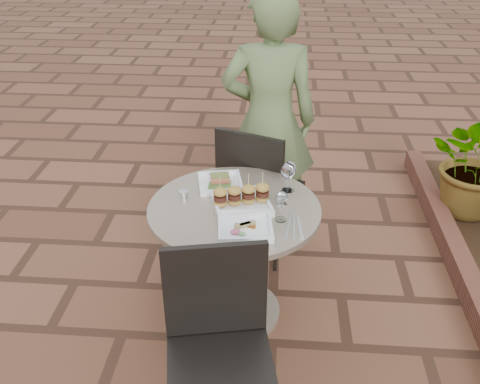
# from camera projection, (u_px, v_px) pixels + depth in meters

# --- Properties ---
(ground) EXTENTS (60.00, 60.00, 0.00)m
(ground) POSITION_uv_depth(u_px,v_px,m) (206.00, 289.00, 3.32)
(ground) COLOR brown
(ground) RESTS_ON ground
(cafe_table) EXTENTS (0.90, 0.90, 0.73)m
(cafe_table) POSITION_uv_depth(u_px,v_px,m) (234.00, 245.00, 2.89)
(cafe_table) COLOR gray
(cafe_table) RESTS_ON ground
(chair_far) EXTENTS (0.57, 0.57, 0.93)m
(chair_far) POSITION_uv_depth(u_px,v_px,m) (256.00, 184.00, 3.35)
(chair_far) COLOR black
(chair_far) RESTS_ON ground
(chair_near) EXTENTS (0.52, 0.52, 0.93)m
(chair_near) POSITION_uv_depth(u_px,v_px,m) (218.00, 334.00, 2.24)
(chair_near) COLOR black
(chair_near) RESTS_ON ground
(diner) EXTENTS (0.64, 0.44, 1.70)m
(diner) POSITION_uv_depth(u_px,v_px,m) (269.00, 122.00, 3.45)
(diner) COLOR #516537
(diner) RESTS_ON ground
(plate_salmon) EXTENTS (0.28, 0.28, 0.07)m
(plate_salmon) POSITION_uv_depth(u_px,v_px,m) (220.00, 182.00, 2.96)
(plate_salmon) COLOR white
(plate_salmon) RESTS_ON cafe_table
(plate_sliders) EXTENTS (0.35, 0.35, 0.18)m
(plate_sliders) POSITION_uv_depth(u_px,v_px,m) (241.00, 198.00, 2.76)
(plate_sliders) COLOR white
(plate_sliders) RESTS_ON cafe_table
(plate_tuna) EXTENTS (0.29, 0.29, 0.03)m
(plate_tuna) POSITION_uv_depth(u_px,v_px,m) (245.00, 226.00, 2.59)
(plate_tuna) COLOR white
(plate_tuna) RESTS_ON cafe_table
(wine_glass_right) EXTENTS (0.07, 0.07, 0.16)m
(wine_glass_right) POSITION_uv_depth(u_px,v_px,m) (282.00, 201.00, 2.61)
(wine_glass_right) COLOR white
(wine_glass_right) RESTS_ON cafe_table
(wine_glass_mid) EXTENTS (0.07, 0.07, 0.16)m
(wine_glass_mid) POSITION_uv_depth(u_px,v_px,m) (287.00, 172.00, 2.86)
(wine_glass_mid) COLOR white
(wine_glass_mid) RESTS_ON cafe_table
(wine_glass_far) EXTENTS (0.07, 0.07, 0.17)m
(wine_glass_far) POSITION_uv_depth(u_px,v_px,m) (289.00, 170.00, 2.86)
(wine_glass_far) COLOR white
(wine_glass_far) RESTS_ON cafe_table
(steel_ramekin) EXTENTS (0.06, 0.06, 0.04)m
(steel_ramekin) POSITION_uv_depth(u_px,v_px,m) (183.00, 194.00, 2.84)
(steel_ramekin) COLOR silver
(steel_ramekin) RESTS_ON cafe_table
(cutlery_set) EXTENTS (0.11, 0.23, 0.00)m
(cutlery_set) POSITION_uv_depth(u_px,v_px,m) (294.00, 227.00, 2.61)
(cutlery_set) COLOR silver
(cutlery_set) RESTS_ON cafe_table
(planter_curb) EXTENTS (0.12, 3.00, 0.15)m
(planter_curb) POSITION_uv_depth(u_px,v_px,m) (459.00, 262.00, 3.43)
(planter_curb) COLOR brown
(planter_curb) RESTS_ON ground
(potted_plant_a) EXTENTS (0.82, 0.74, 0.79)m
(potted_plant_a) POSITION_uv_depth(u_px,v_px,m) (480.00, 163.00, 3.80)
(potted_plant_a) COLOR #33662D
(potted_plant_a) RESTS_ON mulch_bed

